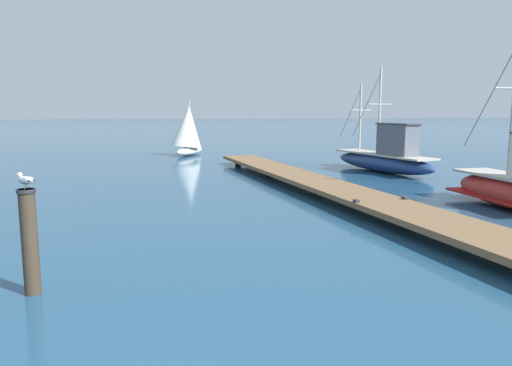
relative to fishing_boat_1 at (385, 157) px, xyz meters
The scene contains 5 objects.
floating_dock 7.29m from the fishing_boat_1, 139.21° to the right, with size 2.98×22.07×0.53m.
fishing_boat_1 is the anchor object (origin of this frame).
mooring_piling 19.02m from the fishing_boat_1, 136.70° to the right, with size 0.30×0.30×1.76m.
perched_seagull 19.06m from the fishing_boat_1, 136.69° to the right, with size 0.32×0.29×0.27m.
distant_sailboat 14.50m from the fishing_boat_1, 125.22° to the left, with size 3.03×4.11×3.76m.
Camera 1 is at (-0.04, -2.68, 2.99)m, focal length 33.73 mm.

